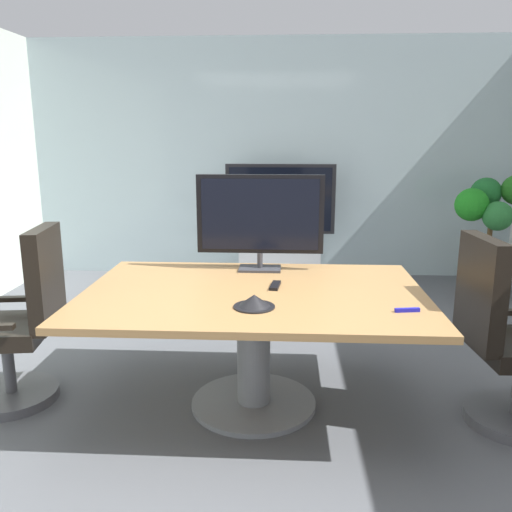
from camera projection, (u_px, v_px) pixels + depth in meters
ground_plane at (255, 413)px, 3.15m from camera, size 7.62×7.62×0.00m
wall_back_glass_partition at (272, 160)px, 6.06m from camera, size 5.59×0.10×2.68m
conference_table at (254, 318)px, 3.12m from camera, size 1.99×1.34×0.73m
office_chair_left at (21, 331)px, 3.21m from camera, size 0.62×0.60×1.09m
office_chair_right at (506, 349)px, 2.94m from camera, size 0.61×0.59×1.09m
tv_monitor at (260, 217)px, 3.48m from camera, size 0.84×0.18×0.64m
wall_display_unit at (280, 242)px, 5.91m from camera, size 1.20×0.36×1.31m
potted_plant at (489, 220)px, 5.26m from camera, size 0.76×0.58×1.23m
conference_phone at (254, 302)px, 2.78m from camera, size 0.22×0.22×0.07m
remote_control at (275, 286)px, 3.15m from camera, size 0.07×0.17×0.02m
whiteboard_marker at (407, 310)px, 2.71m from camera, size 0.13×0.04×0.02m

